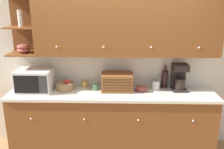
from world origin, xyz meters
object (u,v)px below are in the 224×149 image
(bowl_stack_on_counter, at_px, (142,88))
(fruit_basket, at_px, (65,86))
(storage_canister, at_px, (156,85))
(bread_box, at_px, (117,82))
(coffee_maker, at_px, (179,77))
(mug, at_px, (95,87))
(mug_blue_second, at_px, (85,84))
(microwave, at_px, (35,80))
(wine_bottle, at_px, (165,78))

(bowl_stack_on_counter, bearing_deg, fruit_basket, 179.63)
(fruit_basket, relative_size, storage_canister, 1.89)
(bread_box, distance_m, coffee_maker, 0.92)
(fruit_basket, bearing_deg, bread_box, 0.30)
(mug, distance_m, bread_box, 0.33)
(mug, relative_size, storage_canister, 0.71)
(storage_canister, bearing_deg, bread_box, -174.05)
(bread_box, xyz_separation_m, bowl_stack_on_counter, (0.36, -0.01, -0.10))
(bowl_stack_on_counter, bearing_deg, coffee_maker, 6.05)
(mug_blue_second, relative_size, bread_box, 0.21)
(bread_box, bearing_deg, coffee_maker, 2.96)
(mug, bearing_deg, storage_canister, 3.77)
(microwave, relative_size, mug_blue_second, 5.23)
(storage_canister, height_order, wine_bottle, wine_bottle)
(fruit_basket, xyz_separation_m, coffee_maker, (1.68, 0.05, 0.14))
(mug, distance_m, storage_canister, 0.90)
(mug, bearing_deg, bowl_stack_on_counter, -1.02)
(mug_blue_second, distance_m, wine_bottle, 1.22)
(mug_blue_second, distance_m, bowl_stack_on_counter, 0.87)
(fruit_basket, distance_m, mug, 0.44)
(wine_bottle, bearing_deg, bread_box, -169.00)
(coffee_maker, bearing_deg, bread_box, -177.04)
(microwave, relative_size, coffee_maker, 1.26)
(microwave, bearing_deg, bowl_stack_on_counter, 1.46)
(bread_box, height_order, wine_bottle, wine_bottle)
(mug_blue_second, relative_size, bowl_stack_on_counter, 0.51)
(storage_canister, relative_size, wine_bottle, 0.39)
(mug, xyz_separation_m, wine_bottle, (1.04, 0.14, 0.11))
(mug, height_order, coffee_maker, coffee_maker)
(mug_blue_second, distance_m, coffee_maker, 1.42)
(mug_blue_second, bearing_deg, coffee_maker, -3.61)
(microwave, relative_size, bowl_stack_on_counter, 2.65)
(bowl_stack_on_counter, bearing_deg, storage_canister, 18.15)
(mug, xyz_separation_m, coffee_maker, (1.23, 0.05, 0.15))
(mug_blue_second, height_order, bowl_stack_on_counter, mug_blue_second)
(microwave, relative_size, wine_bottle, 1.44)
(fruit_basket, height_order, mug, fruit_basket)
(bowl_stack_on_counter, xyz_separation_m, storage_canister, (0.22, 0.07, 0.03))
(storage_canister, distance_m, coffee_maker, 0.36)
(microwave, relative_size, bread_box, 1.11)
(coffee_maker, bearing_deg, storage_canister, 177.75)
(bread_box, height_order, storage_canister, bread_box)
(mug_blue_second, height_order, mug, mug)
(microwave, xyz_separation_m, wine_bottle, (1.91, 0.19, -0.00))
(microwave, bearing_deg, storage_canister, 3.59)
(bowl_stack_on_counter, height_order, coffee_maker, coffee_maker)
(bowl_stack_on_counter, bearing_deg, wine_bottle, 22.85)
(microwave, height_order, wine_bottle, wine_bottle)
(bread_box, bearing_deg, mug_blue_second, 164.72)
(mug, height_order, wine_bottle, wine_bottle)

